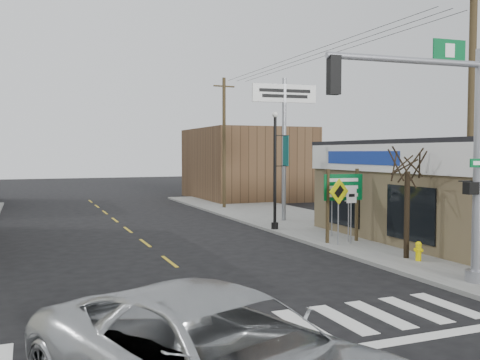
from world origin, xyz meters
name	(u,v)px	position (x,y,z in m)	size (l,w,h in m)	color
ground	(268,337)	(0.00, 0.00, 0.00)	(140.00, 140.00, 0.00)	black
sidewalk_right	(323,227)	(9.00, 13.00, 0.07)	(6.00, 38.00, 0.13)	slate
center_line	(169,261)	(0.00, 8.00, 0.01)	(0.12, 56.00, 0.01)	gold
crosswalk	(260,330)	(0.00, 0.40, 0.01)	(11.00, 2.20, 0.01)	silver
bldg_distant_right	(247,164)	(12.00, 30.00, 2.80)	(8.00, 10.00, 5.60)	#513A25
traffic_signal_pole	(457,140)	(6.31, 1.53, 4.05)	(5.20, 0.39, 6.59)	gray
guide_sign	(343,195)	(7.26, 8.57, 2.02)	(1.68, 0.14, 2.94)	#41341E
fire_hydrant	(418,250)	(7.55, 4.44, 0.48)	(0.20, 0.20, 0.65)	#D9C200
ped_crossing_sign	(339,199)	(6.75, 8.07, 1.91)	(1.00, 0.07, 2.58)	gray
lamp_post	(276,161)	(6.36, 12.85, 3.31)	(0.71, 0.56, 5.49)	black
dance_center_sign	(284,115)	(8.12, 15.56, 5.69)	(3.51, 0.22, 7.46)	gray
bare_tree	(408,156)	(7.50, 4.99, 3.61)	(2.21, 2.21, 4.42)	black
shrub_back	(460,234)	(10.95, 6.10, 0.59)	(1.22, 1.22, 0.91)	black
utility_pole_near	(471,117)	(9.34, 4.09, 4.92)	(1.62, 0.24, 9.34)	#423221
utility_pole_far	(224,141)	(7.50, 23.00, 4.44)	(1.46, 0.22, 8.40)	#402A20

